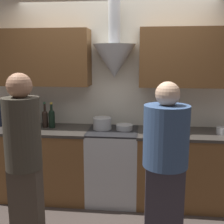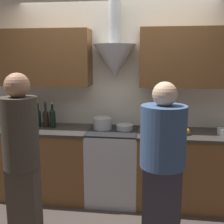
{
  "view_description": "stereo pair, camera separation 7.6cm",
  "coord_description": "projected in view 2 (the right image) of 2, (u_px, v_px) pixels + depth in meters",
  "views": [
    {
      "loc": [
        0.36,
        -3.01,
        1.8
      ],
      "look_at": [
        0.0,
        0.24,
        1.17
      ],
      "focal_mm": 45.0,
      "sensor_mm": 36.0,
      "label": 1
    },
    {
      "loc": [
        0.44,
        -3.0,
        1.8
      ],
      "look_at": [
        0.0,
        0.24,
        1.17
      ],
      "focal_mm": 45.0,
      "sensor_mm": 36.0,
      "label": 2
    }
  ],
  "objects": [
    {
      "name": "wine_bottle_4",
      "position": [
        30.0,
        116.0,
        3.65
      ],
      "size": [
        0.08,
        0.08,
        0.34
      ],
      "color": "black",
      "rests_on": "counter_left"
    },
    {
      "name": "wine_bottle_7",
      "position": [
        52.0,
        117.0,
        3.61
      ],
      "size": [
        0.08,
        0.08,
        0.33
      ],
      "color": "black",
      "rests_on": "counter_left"
    },
    {
      "name": "wine_bottle_3",
      "position": [
        24.0,
        116.0,
        3.67
      ],
      "size": [
        0.07,
        0.07,
        0.32
      ],
      "color": "black",
      "rests_on": "counter_left"
    },
    {
      "name": "saucepan",
      "position": [
        224.0,
        131.0,
        3.27
      ],
      "size": [
        0.15,
        0.15,
        0.08
      ],
      "color": "#B7BABC",
      "rests_on": "counter_right"
    },
    {
      "name": "stock_pot",
      "position": [
        103.0,
        123.0,
        3.53
      ],
      "size": [
        0.23,
        0.23,
        0.15
      ],
      "color": "#B7BABC",
      "rests_on": "stove_range"
    },
    {
      "name": "mixing_bowl",
      "position": [
        125.0,
        127.0,
        3.5
      ],
      "size": [
        0.2,
        0.2,
        0.06
      ],
      "color": "#B7BABC",
      "rests_on": "stove_range"
    },
    {
      "name": "wine_bottle_6",
      "position": [
        46.0,
        117.0,
        3.63
      ],
      "size": [
        0.07,
        0.07,
        0.33
      ],
      "color": "black",
      "rests_on": "counter_left"
    },
    {
      "name": "chefs_knife",
      "position": [
        167.0,
        132.0,
        3.37
      ],
      "size": [
        0.22,
        0.04,
        0.01
      ],
      "rotation": [
        0.0,
        0.0,
        -0.05
      ],
      "color": "silver",
      "rests_on": "counter_right"
    },
    {
      "name": "orange_fruit",
      "position": [
        186.0,
        131.0,
        3.26
      ],
      "size": [
        0.08,
        0.08,
        0.08
      ],
      "color": "orange",
      "rests_on": "counter_right"
    },
    {
      "name": "ground_plane",
      "position": [
        109.0,
        212.0,
        3.32
      ],
      "size": [
        12.0,
        12.0,
        0.0
      ],
      "primitive_type": "plane",
      "color": "#423833"
    },
    {
      "name": "stove_range",
      "position": [
        113.0,
        165.0,
        3.56
      ],
      "size": [
        0.62,
        0.6,
        0.92
      ],
      "color": "#B7BABC",
      "rests_on": "ground_plane"
    },
    {
      "name": "person_foreground_left",
      "position": [
        22.0,
        160.0,
        2.4
      ],
      "size": [
        0.31,
        0.31,
        1.68
      ],
      "color": "#473D33",
      "rests_on": "ground_plane"
    },
    {
      "name": "counter_left",
      "position": [
        42.0,
        162.0,
        3.69
      ],
      "size": [
        1.28,
        0.62,
        0.92
      ],
      "color": "brown",
      "rests_on": "ground_plane"
    },
    {
      "name": "counter_right",
      "position": [
        183.0,
        169.0,
        3.45
      ],
      "size": [
        1.14,
        0.62,
        0.92
      ],
      "color": "brown",
      "rests_on": "ground_plane"
    },
    {
      "name": "wine_bottle_5",
      "position": [
        38.0,
        117.0,
        3.64
      ],
      "size": [
        0.08,
        0.08,
        0.33
      ],
      "color": "black",
      "rests_on": "counter_left"
    },
    {
      "name": "wine_bottle_1",
      "position": [
        10.0,
        115.0,
        3.7
      ],
      "size": [
        0.07,
        0.07,
        0.33
      ],
      "color": "black",
      "rests_on": "counter_left"
    },
    {
      "name": "wine_bottle_2",
      "position": [
        16.0,
        116.0,
        3.67
      ],
      "size": [
        0.08,
        0.08,
        0.34
      ],
      "color": "black",
      "rests_on": "counter_left"
    },
    {
      "name": "person_foreground_right",
      "position": [
        162.0,
        170.0,
        2.32
      ],
      "size": [
        0.37,
        0.37,
        1.62
      ],
      "color": "#38333D",
      "rests_on": "ground_plane"
    },
    {
      "name": "wine_bottle_0",
      "position": [
        2.0,
        115.0,
        3.7
      ],
      "size": [
        0.08,
        0.08,
        0.34
      ],
      "color": "black",
      "rests_on": "counter_left"
    },
    {
      "name": "wall_back",
      "position": [
        114.0,
        84.0,
        3.64
      ],
      "size": [
        8.4,
        0.53,
        2.6
      ],
      "color": "silver",
      "rests_on": "ground_plane"
    }
  ]
}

